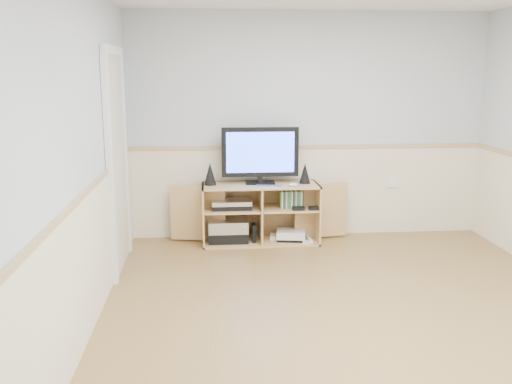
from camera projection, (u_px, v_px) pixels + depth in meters
room at (349, 158)px, 4.31m from camera, size 4.04×4.54×2.54m
media_cabinet at (260, 211)px, 6.32m from camera, size 1.98×0.48×0.65m
monitor at (260, 154)px, 6.17m from camera, size 0.84×0.18×0.62m
speaker_left at (210, 174)px, 6.15m from camera, size 0.13×0.13×0.24m
speaker_right at (305, 173)px, 6.23m from camera, size 0.12×0.12×0.23m
keyboard at (269, 186)px, 6.07m from camera, size 0.29×0.14×0.01m
mouse at (293, 185)px, 6.08m from camera, size 0.10×0.07×0.04m
av_components at (230, 223)px, 6.26m from camera, size 0.51×0.32×0.47m
game_consoles at (290, 235)px, 6.33m from camera, size 0.46×0.31×0.11m
game_cases at (291, 199)px, 6.24m from camera, size 0.26×0.14×0.19m
wall_outlet at (393, 182)px, 6.58m from camera, size 0.12×0.03×0.12m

